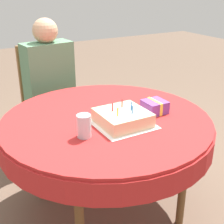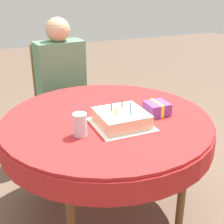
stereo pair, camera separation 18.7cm
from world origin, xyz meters
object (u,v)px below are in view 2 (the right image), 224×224
gift_box (157,108)px  person (61,76)px  chair (59,95)px  birthday_cake (121,118)px  drinking_glass (80,125)px

gift_box → person: bearing=109.1°
chair → birthday_cake: 1.18m
birthday_cake → drinking_glass: birthday_cake is taller
chair → gift_box: chair is taller
drinking_glass → chair: bearing=81.6°
birthday_cake → gift_box: (0.27, 0.05, -0.00)m
birthday_cake → drinking_glass: (-0.26, -0.04, 0.02)m
chair → gift_box: bearing=-78.2°
person → gift_box: (0.35, -1.00, 0.02)m
chair → birthday_cake: (0.09, -1.15, 0.23)m
drinking_glass → gift_box: size_ratio=0.90×
chair → birthday_cake: size_ratio=3.57×
birthday_cake → chair: bearing=94.4°
drinking_glass → gift_box: drinking_glass is taller
drinking_glass → gift_box: bearing=9.0°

